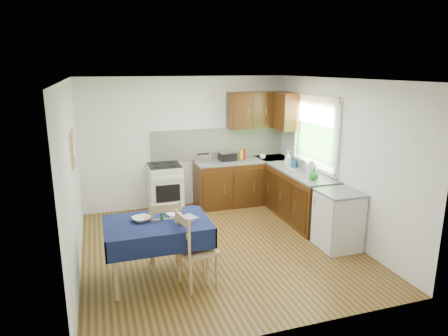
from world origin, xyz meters
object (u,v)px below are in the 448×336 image
object	(u,v)px
chair_far	(165,234)
kettle	(312,169)
dish_rack	(301,169)
toaster	(203,159)
sandwich_press	(227,156)
dining_table	(157,230)
chair_near	(194,247)

from	to	relation	value
chair_far	kettle	world-z (taller)	kettle
chair_far	dish_rack	distance (m)	2.90
kettle	toaster	bearing A→B (deg)	136.45
sandwich_press	dining_table	bearing A→B (deg)	-113.96
chair_far	toaster	size ratio (longest dim) A/B	3.82
dining_table	kettle	world-z (taller)	kettle
sandwich_press	kettle	world-z (taller)	kettle
chair_near	sandwich_press	xyz separation A→B (m)	(1.37, 2.79, 0.47)
toaster	sandwich_press	xyz separation A→B (m)	(0.52, 0.13, -0.00)
dish_rack	dining_table	bearing A→B (deg)	-135.92
dish_rack	kettle	world-z (taller)	kettle
dining_table	dish_rack	distance (m)	3.07
chair_far	dish_rack	size ratio (longest dim) A/B	2.24
chair_far	sandwich_press	xyz separation A→B (m)	(1.63, 2.31, 0.45)
sandwich_press	dish_rack	bearing A→B (deg)	-37.70
dining_table	toaster	distance (m)	2.69
chair_far	sandwich_press	distance (m)	2.86
toaster	sandwich_press	bearing A→B (deg)	-7.87
sandwich_press	dish_rack	size ratio (longest dim) A/B	0.69
chair_near	toaster	distance (m)	2.84
chair_far	toaster	xyz separation A→B (m)	(1.11, 2.18, 0.46)
dining_table	dish_rack	bearing A→B (deg)	37.89
dish_rack	sandwich_press	bearing A→B (deg)	148.78
toaster	dish_rack	size ratio (longest dim) A/B	0.59
toaster	dish_rack	distance (m)	1.82
dining_table	chair_far	world-z (taller)	chair_far
chair_near	kettle	bearing A→B (deg)	-73.51
dining_table	dish_rack	size ratio (longest dim) A/B	2.89
dining_table	chair_near	world-z (taller)	chair_near
sandwich_press	kettle	bearing A→B (deg)	-46.80
chair_far	chair_near	world-z (taller)	chair_far
chair_near	dish_rack	xyz separation A→B (m)	(2.35, 1.66, 0.41)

